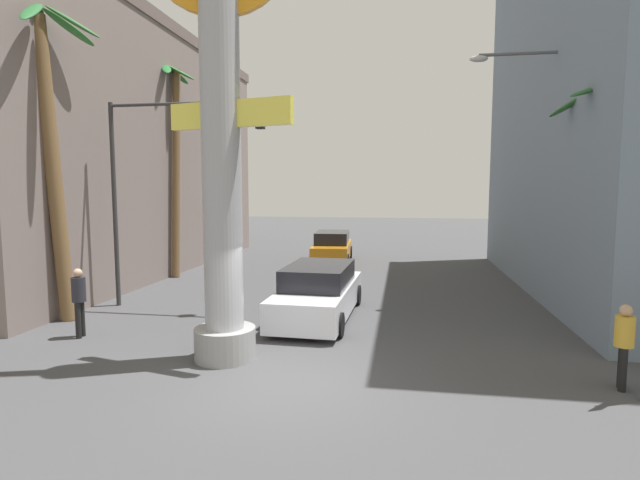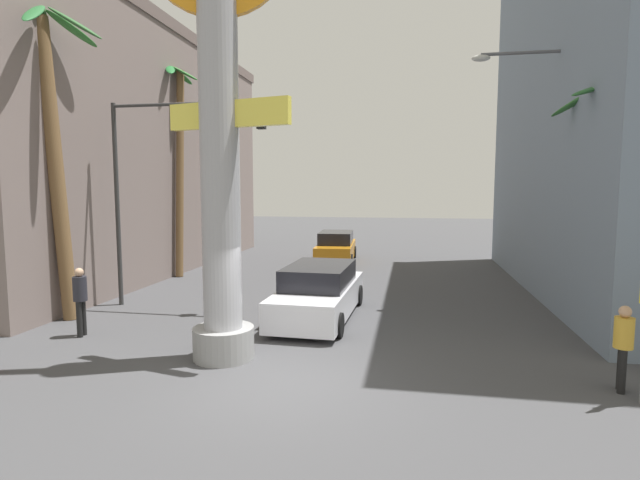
{
  "view_description": "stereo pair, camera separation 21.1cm",
  "coord_description": "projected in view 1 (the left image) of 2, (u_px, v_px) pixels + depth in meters",
  "views": [
    {
      "loc": [
        2.18,
        -9.01,
        3.76
      ],
      "look_at": [
        0.0,
        4.05,
        2.39
      ],
      "focal_mm": 28.0,
      "sensor_mm": 36.0,
      "label": 1
    },
    {
      "loc": [
        2.38,
        -8.97,
        3.76
      ],
      "look_at": [
        0.0,
        4.05,
        2.39
      ],
      "focal_mm": 28.0,
      "sensor_mm": 36.0,
      "label": 2
    }
  ],
  "objects": [
    {
      "name": "car_lead",
      "position": [
        319.0,
        293.0,
        14.5
      ],
      "size": [
        2.14,
        5.26,
        1.56
      ],
      "color": "black",
      "rests_on": "ground"
    },
    {
      "name": "neon_sign_pole",
      "position": [
        221.0,
        144.0,
        10.58
      ],
      "size": [
        3.22,
        1.35,
        10.51
      ],
      "color": "#9E9EA3",
      "rests_on": "ground"
    },
    {
      "name": "traffic_light_mast",
      "position": [
        164.0,
        163.0,
        15.34
      ],
      "size": [
        5.71,
        0.32,
        6.41
      ],
      "color": "#333333",
      "rests_on": "ground"
    },
    {
      "name": "palm_tree_mid_left",
      "position": [
        174.0,
        148.0,
        20.97
      ],
      "size": [
        2.42,
        2.36,
        8.88
      ],
      "color": "brown",
      "rests_on": "ground"
    },
    {
      "name": "pedestrian_by_sign",
      "position": [
        624.0,
        340.0,
        9.26
      ],
      "size": [
        0.42,
        0.42,
        1.62
      ],
      "color": "black",
      "rests_on": "ground"
    },
    {
      "name": "pedestrian_curb_left",
      "position": [
        79.0,
        297.0,
        12.54
      ],
      "size": [
        0.39,
        0.39,
        1.76
      ],
      "color": "black",
      "rests_on": "ground"
    },
    {
      "name": "palm_tree_near_left",
      "position": [
        51.0,
        143.0,
        13.71
      ],
      "size": [
        3.14,
        3.21,
        8.63
      ],
      "color": "brown",
      "rests_on": "ground"
    },
    {
      "name": "street_lamp",
      "position": [
        544.0,
        154.0,
        15.26
      ],
      "size": [
        2.8,
        0.28,
        7.97
      ],
      "color": "#59595E",
      "rests_on": "ground"
    },
    {
      "name": "ground_plane",
      "position": [
        345.0,
        285.0,
        19.39
      ],
      "size": [
        90.88,
        90.88,
        0.0
      ],
      "primitive_type": "plane",
      "color": "#424244"
    },
    {
      "name": "building_left",
      "position": [
        112.0,
        151.0,
        22.26
      ],
      "size": [
        6.44,
        20.35,
        10.82
      ],
      "color": "slate",
      "rests_on": "ground"
    },
    {
      "name": "car_far",
      "position": [
        332.0,
        248.0,
        25.52
      ],
      "size": [
        2.12,
        4.84,
        1.56
      ],
      "color": "black",
      "rests_on": "ground"
    },
    {
      "name": "palm_tree_near_right",
      "position": [
        601.0,
        172.0,
        12.95
      ],
      "size": [
        2.93,
        3.14,
        6.53
      ],
      "color": "brown",
      "rests_on": "ground"
    }
  ]
}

